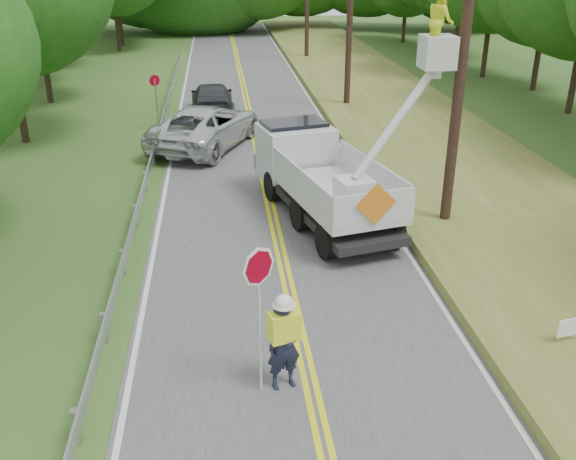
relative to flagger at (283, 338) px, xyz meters
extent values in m
cube|color=#464548|center=(0.51, 11.87, -1.07)|extent=(7.20, 96.00, 0.02)
cube|color=yellow|center=(0.41, 11.87, -1.06)|extent=(0.12, 96.00, 0.00)
cube|color=yellow|center=(0.61, 11.87, -1.06)|extent=(0.12, 96.00, 0.00)
cube|color=silver|center=(-2.94, 11.87, -1.06)|extent=(0.12, 96.00, 0.00)
cube|color=silver|center=(3.96, 11.87, -1.06)|extent=(0.12, 96.00, 0.00)
cube|color=#A4A5AC|center=(-3.59, -1.13, -0.73)|extent=(0.12, 0.14, 0.70)
cube|color=#A4A5AC|center=(-3.59, 1.87, -0.73)|extent=(0.12, 0.14, 0.70)
cube|color=#A4A5AC|center=(-3.59, 4.87, -0.73)|extent=(0.12, 0.14, 0.70)
cube|color=#A4A5AC|center=(-3.59, 7.87, -0.73)|extent=(0.12, 0.14, 0.70)
cube|color=#A4A5AC|center=(-3.59, 10.87, -0.73)|extent=(0.12, 0.14, 0.70)
cube|color=#A4A5AC|center=(-3.59, 13.87, -0.73)|extent=(0.12, 0.14, 0.70)
cube|color=#A4A5AC|center=(-3.59, 16.87, -0.73)|extent=(0.12, 0.14, 0.70)
cube|color=#A4A5AC|center=(-3.59, 19.87, -0.73)|extent=(0.12, 0.14, 0.70)
cube|color=#A4A5AC|center=(-3.59, 22.87, -0.73)|extent=(0.12, 0.14, 0.70)
cube|color=#A4A5AC|center=(-3.59, 25.87, -0.73)|extent=(0.12, 0.14, 0.70)
cube|color=#A4A5AC|center=(-3.59, 28.87, -0.73)|extent=(0.12, 0.14, 0.70)
cube|color=#A4A5AC|center=(-3.59, 31.87, -0.73)|extent=(0.12, 0.14, 0.70)
cube|color=#A4A5AC|center=(-3.59, 34.87, -0.73)|extent=(0.12, 0.14, 0.70)
cube|color=#A4A5AC|center=(-3.49, 12.87, -0.48)|extent=(0.05, 48.00, 0.34)
cylinder|color=black|center=(5.51, 6.87, 3.92)|extent=(0.30, 0.30, 10.00)
cylinder|color=black|center=(5.51, 21.87, 3.92)|extent=(0.30, 0.30, 10.00)
cube|color=#4E5E25|center=(7.61, 11.87, -0.93)|extent=(7.00, 96.00, 0.30)
cylinder|color=#332319|center=(-9.22, 17.45, 0.82)|extent=(0.32, 0.32, 3.80)
cylinder|color=#332319|center=(-9.87, 24.96, 0.33)|extent=(0.32, 0.32, 2.82)
ellipsoid|color=#1A4E14|center=(-9.87, 24.96, 3.78)|extent=(6.58, 6.58, 5.79)
cylinder|color=#332319|center=(-11.85, 29.89, 0.28)|extent=(0.32, 0.32, 2.72)
ellipsoid|color=#1A4E14|center=(-11.85, 29.89, 3.61)|extent=(6.36, 6.36, 5.59)
cylinder|color=#332319|center=(-11.79, 35.43, 0.59)|extent=(0.32, 0.32, 3.34)
cylinder|color=#332319|center=(-8.55, 42.65, 0.77)|extent=(0.32, 0.32, 3.70)
cylinder|color=#332319|center=(-8.71, 45.74, 0.67)|extent=(0.32, 0.32, 3.49)
cylinder|color=#332319|center=(16.31, 19.69, 0.75)|extent=(0.32, 0.32, 3.67)
cylinder|color=#332319|center=(17.09, 25.15, 0.63)|extent=(0.32, 0.32, 3.43)
cylinder|color=#332319|center=(15.72, 29.22, 0.82)|extent=(0.32, 0.32, 3.81)
cylinder|color=#332319|center=(16.47, 36.34, 0.86)|extent=(0.32, 0.32, 3.88)
cylinder|color=#332319|center=(16.25, 39.56, 0.90)|extent=(0.32, 0.32, 3.96)
cylinder|color=#332319|center=(14.95, 44.87, 0.38)|extent=(0.32, 0.32, 2.93)
imported|color=#191E33|center=(0.01, 0.00, -0.15)|extent=(0.76, 0.61, 1.83)
cube|color=#CDDC25|center=(0.01, 0.00, 0.27)|extent=(0.63, 0.49, 0.55)
ellipsoid|color=white|center=(0.01, 0.00, 0.77)|extent=(0.34, 0.34, 0.27)
cylinder|color=#B7B7B7|center=(-0.43, -0.08, 0.22)|extent=(0.04, 0.04, 2.56)
cylinder|color=maroon|center=(-0.43, -0.08, 1.56)|extent=(0.58, 0.49, 0.73)
cylinder|color=black|center=(1.69, 5.22, -0.58)|extent=(0.52, 1.00, 0.96)
cylinder|color=black|center=(3.63, 5.69, -0.58)|extent=(0.52, 1.00, 0.96)
cylinder|color=black|center=(1.22, 7.16, -0.58)|extent=(0.52, 1.00, 0.96)
cylinder|color=black|center=(3.16, 7.63, -0.58)|extent=(0.52, 1.00, 0.96)
cylinder|color=black|center=(0.63, 9.58, -0.58)|extent=(0.52, 1.00, 0.96)
cylinder|color=black|center=(2.57, 10.05, -0.58)|extent=(0.52, 1.00, 0.96)
cube|color=black|center=(2.12, 7.68, -0.51)|extent=(3.54, 6.70, 0.25)
cube|color=silver|center=(2.28, 7.00, -0.01)|extent=(3.31, 5.00, 0.22)
cube|color=silver|center=(1.19, 6.74, 0.49)|extent=(1.14, 4.48, 0.90)
cube|color=silver|center=(3.38, 7.27, 0.49)|extent=(1.14, 4.48, 0.90)
cube|color=silver|center=(2.82, 4.79, 0.49)|extent=(2.25, 0.60, 0.90)
cube|color=silver|center=(1.48, 10.30, 0.29)|extent=(2.63, 2.37, 1.80)
cube|color=black|center=(1.44, 10.50, 0.94)|extent=(2.25, 1.73, 0.75)
cube|color=silver|center=(2.54, 5.94, 0.49)|extent=(1.08, 1.08, 0.80)
cube|color=silver|center=(4.81, 6.87, 4.01)|extent=(0.85, 0.85, 0.85)
imported|color=#CDDC25|center=(4.81, 6.87, 4.81)|extent=(0.62, 0.80, 1.65)
cube|color=orange|center=(2.84, 4.72, 0.64)|extent=(1.11, 0.31, 1.13)
imported|color=silver|center=(-1.55, 15.87, -0.20)|extent=(5.17, 6.83, 1.72)
imported|color=#313338|center=(-1.29, 21.55, -0.33)|extent=(2.15, 5.06, 1.46)
cylinder|color=#A4A5AC|center=(-3.75, 18.92, 0.07)|extent=(0.06, 0.06, 2.30)
cylinder|color=maroon|center=(-3.75, 18.92, 1.11)|extent=(0.46, 0.30, 0.52)
cube|color=white|center=(5.86, 0.42, -0.45)|extent=(0.57, 0.15, 0.40)
cylinder|color=#A4A5AC|center=(5.63, 0.42, -0.79)|extent=(0.02, 0.02, 0.57)
camera|label=1|loc=(-0.99, -9.70, 6.60)|focal=39.47mm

